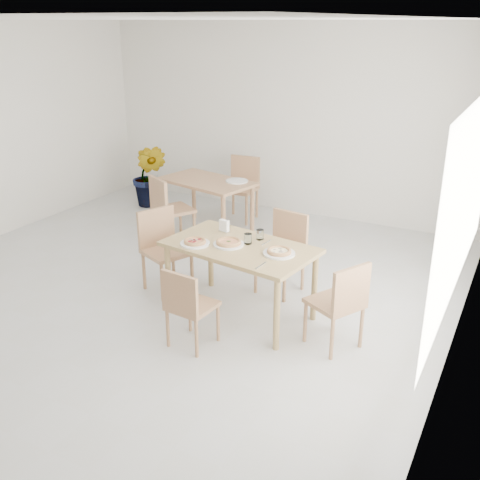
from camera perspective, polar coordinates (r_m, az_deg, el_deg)
The scene contains 22 objects.
room at distance 4.79m, azimuth 22.21°, elevation 4.16°, with size 7.28×7.00×7.00m.
main_table at distance 5.49m, azimuth -0.00°, elevation -1.39°, with size 1.55×1.02×0.75m.
chair_south at distance 5.03m, azimuth -5.39°, elevation -6.42°, with size 0.42×0.42×0.77m.
chair_north at distance 6.10m, azimuth 4.51°, elevation -0.63°, with size 0.50×0.50×0.87m.
chair_west at distance 6.16m, azimuth -7.88°, elevation -0.41°, with size 0.58×0.58×0.90m.
chair_east at distance 5.06m, azimuth 10.24°, elevation -6.02°, with size 0.57×0.57×0.85m.
plate_margherita at distance 5.46m, azimuth -1.16°, elevation -0.43°, with size 0.30×0.30×0.02m, color white.
plate_mushroom at distance 5.26m, azimuth 3.99°, elevation -1.36°, with size 0.30×0.30×0.02m, color white.
plate_pepperoni at distance 5.50m, azimuth -4.60°, elevation -0.35°, with size 0.29×0.29×0.02m, color white.
pizza_margherita at distance 5.45m, azimuth -1.17°, elevation -0.21°, with size 0.25×0.25×0.03m.
pizza_mushroom at distance 5.25m, azimuth 4.00°, elevation -1.13°, with size 0.28×0.28×0.03m.
pizza_pepperoni at distance 5.49m, azimuth -4.61°, elevation -0.13°, with size 0.25×0.25×0.03m.
tumbler_a at distance 5.48m, azimuth 0.81°, elevation 0.13°, with size 0.08×0.08×0.10m, color white.
tumbler_b at distance 5.59m, azimuth 2.04°, elevation 0.56°, with size 0.08×0.08×0.10m, color white.
napkin_holder at distance 5.78m, azimuth -1.62°, elevation 1.40°, with size 0.12×0.08×0.13m.
fork_a at distance 5.52m, azimuth 2.72°, elevation -0.26°, with size 0.01×0.17×0.01m, color silver.
fork_b at distance 5.01m, azimuth 2.13°, elevation -2.61°, with size 0.02×0.19×0.01m, color silver.
second_table at distance 7.77m, azimuth -3.36°, elevation 5.37°, with size 1.40×0.99×0.75m.
chair_back_s at distance 7.39m, azimuth -7.38°, elevation 3.45°, with size 0.62×0.62×0.92m.
chair_back_n at distance 8.36m, azimuth 0.21°, elevation 5.77°, with size 0.49×0.49×0.93m.
plate_empty at distance 7.66m, azimuth -0.33°, elevation 6.02°, with size 0.30×0.30×0.02m, color white.
potted_plant at distance 9.05m, azimuth -9.19°, elevation 6.48°, with size 0.55×0.44×1.00m, color #316F21.
Camera 1 is at (3.37, -4.29, 2.79)m, focal length 42.00 mm.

